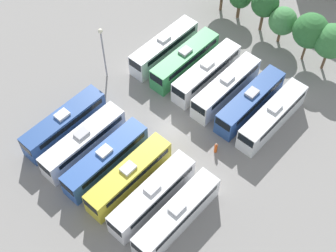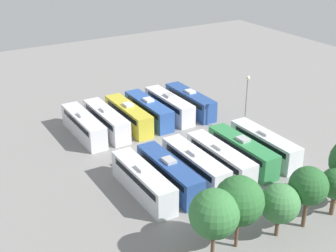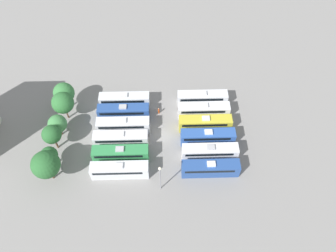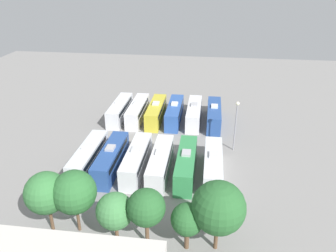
{
  "view_description": "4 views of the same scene",
  "coord_description": "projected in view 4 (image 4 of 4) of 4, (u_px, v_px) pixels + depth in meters",
  "views": [
    {
      "loc": [
        22.73,
        -25.47,
        46.23
      ],
      "look_at": [
        0.41,
        -0.76,
        1.74
      ],
      "focal_mm": 50.0,
      "sensor_mm": 36.0,
      "label": 1
    },
    {
      "loc": [
        29.33,
        48.72,
        28.8
      ],
      "look_at": [
        -0.77,
        -1.77,
        2.12
      ],
      "focal_mm": 50.0,
      "sensor_mm": 36.0,
      "label": 2
    },
    {
      "loc": [
        -39.33,
        0.25,
        58.05
      ],
      "look_at": [
        0.12,
        -0.76,
        3.38
      ],
      "focal_mm": 35.0,
      "sensor_mm": 36.0,
      "label": 3
    },
    {
      "loc": [
        -7.8,
        47.49,
        25.9
      ],
      "look_at": [
        -1.54,
        -0.22,
        2.97
      ],
      "focal_mm": 35.0,
      "sensor_mm": 36.0,
      "label": 4
    }
  ],
  "objects": [
    {
      "name": "bus_6",
      "position": [
        213.0,
        165.0,
        44.81
      ],
      "size": [
        2.48,
        11.24,
        3.61
      ],
      "color": "silver",
      "rests_on": "ground_plane"
    },
    {
      "name": "bus_5",
      "position": [
        120.0,
        110.0,
        62.65
      ],
      "size": [
        2.48,
        11.24,
        3.61
      ],
      "color": "silver",
      "rests_on": "ground_plane"
    },
    {
      "name": "tree_0",
      "position": [
        218.0,
        208.0,
        31.56
      ],
      "size": [
        5.35,
        5.35,
        7.89
      ],
      "color": "brown",
      "rests_on": "ground_plane"
    },
    {
      "name": "bus_1",
      "position": [
        194.0,
        113.0,
        61.23
      ],
      "size": [
        2.48,
        11.24,
        3.61
      ],
      "color": "silver",
      "rests_on": "ground_plane"
    },
    {
      "name": "bus_2",
      "position": [
        175.0,
        112.0,
        61.6
      ],
      "size": [
        2.48,
        11.24,
        3.61
      ],
      "color": "#2D56A8",
      "rests_on": "ground_plane"
    },
    {
      "name": "light_pole",
      "position": [
        236.0,
        118.0,
        49.88
      ],
      "size": [
        0.6,
        0.6,
        8.22
      ],
      "color": "gray",
      "rests_on": "ground_plane"
    },
    {
      "name": "bus_8",
      "position": [
        160.0,
        162.0,
        45.47
      ],
      "size": [
        2.48,
        11.24,
        3.61
      ],
      "color": "silver",
      "rests_on": "ground_plane"
    },
    {
      "name": "tree_2",
      "position": [
        146.0,
        208.0,
        32.3
      ],
      "size": [
        3.88,
        3.88,
        6.69
      ],
      "color": "brown",
      "rests_on": "ground_plane"
    },
    {
      "name": "tree_5",
      "position": [
        46.0,
        193.0,
        34.13
      ],
      "size": [
        4.55,
        4.55,
        7.2
      ],
      "color": "brown",
      "rests_on": "ground_plane"
    },
    {
      "name": "bus_0",
      "position": [
        214.0,
        114.0,
        60.55
      ],
      "size": [
        2.48,
        11.24,
        3.61
      ],
      "color": "#284C93",
      "rests_on": "ground_plane"
    },
    {
      "name": "bus_9",
      "position": [
        137.0,
        159.0,
        46.16
      ],
      "size": [
        2.48,
        11.24,
        3.61
      ],
      "color": "silver",
      "rests_on": "ground_plane"
    },
    {
      "name": "tree_3",
      "position": [
        115.0,
        211.0,
        33.38
      ],
      "size": [
        3.91,
        3.91,
        5.67
      ],
      "color": "brown",
      "rests_on": "ground_plane"
    },
    {
      "name": "ground_plane",
      "position": [
        159.0,
        142.0,
        54.56
      ],
      "size": [
        121.8,
        121.8,
        0.0
      ],
      "primitive_type": "plane",
      "color": "gray"
    },
    {
      "name": "bus_7",
      "position": [
        186.0,
        163.0,
        45.21
      ],
      "size": [
        2.48,
        11.24,
        3.61
      ],
      "color": "#338C4C",
      "rests_on": "ground_plane"
    },
    {
      "name": "bus_3",
      "position": [
        156.0,
        111.0,
        61.82
      ],
      "size": [
        2.48,
        11.24,
        3.61
      ],
      "color": "gold",
      "rests_on": "ground_plane"
    },
    {
      "name": "bus_10",
      "position": [
        111.0,
        158.0,
        46.47
      ],
      "size": [
        2.48,
        11.24,
        3.61
      ],
      "color": "#284C93",
      "rests_on": "ground_plane"
    },
    {
      "name": "bus_11",
      "position": [
        89.0,
        156.0,
        46.91
      ],
      "size": [
        2.48,
        11.24,
        3.61
      ],
      "color": "silver",
      "rests_on": "ground_plane"
    },
    {
      "name": "tree_4",
      "position": [
        74.0,
        192.0,
        33.96
      ],
      "size": [
        4.68,
        4.68,
        7.44
      ],
      "color": "brown",
      "rests_on": "ground_plane"
    },
    {
      "name": "worker_person",
      "position": [
        120.0,
        139.0,
        53.93
      ],
      "size": [
        0.36,
        0.36,
        1.65
      ],
      "color": "#CC4C19",
      "rests_on": "ground_plane"
    },
    {
      "name": "tree_1",
      "position": [
        187.0,
        220.0,
        32.24
      ],
      "size": [
        3.33,
        3.33,
        5.4
      ],
      "color": "brown",
      "rests_on": "ground_plane"
    },
    {
      "name": "bus_4",
      "position": [
        138.0,
        111.0,
        62.26
      ],
      "size": [
        2.48,
        11.24,
        3.61
      ],
      "color": "white",
      "rests_on": "ground_plane"
    }
  ]
}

